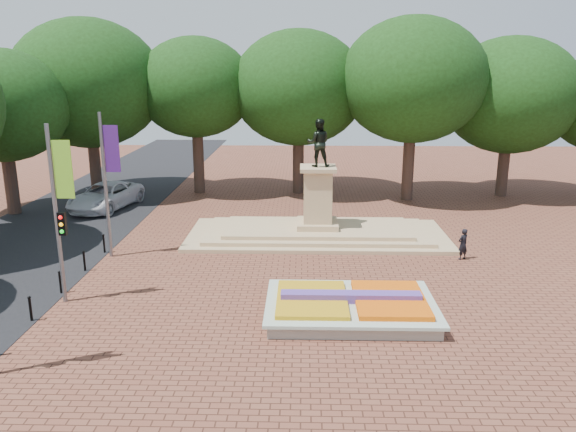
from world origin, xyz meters
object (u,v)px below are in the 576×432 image
(flower_bed, at_px, (351,306))
(monument, at_px, (317,221))
(pedestrian, at_px, (463,244))
(van, at_px, (106,196))

(flower_bed, distance_m, monument, 10.07)
(flower_bed, relative_size, pedestrian, 4.11)
(flower_bed, xyz_separation_m, van, (-14.72, 16.05, 0.46))
(flower_bed, relative_size, monument, 0.45)
(van, bearing_deg, pedestrian, -12.38)
(van, bearing_deg, flower_bed, -34.99)
(monument, bearing_deg, flower_bed, -84.13)
(pedestrian, bearing_deg, van, -55.53)
(flower_bed, bearing_deg, pedestrian, 47.84)
(van, relative_size, pedestrian, 3.94)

